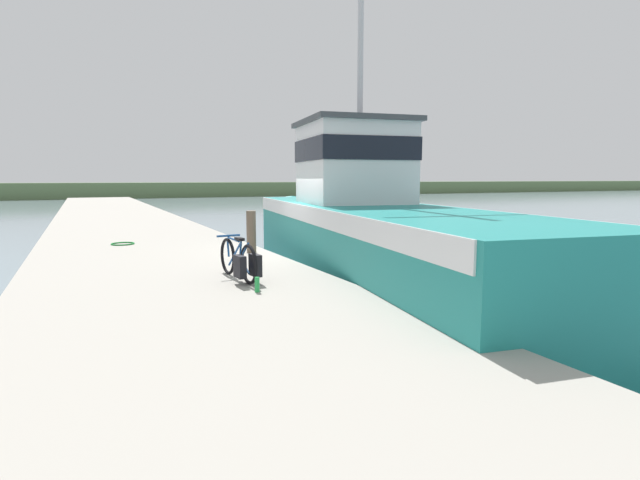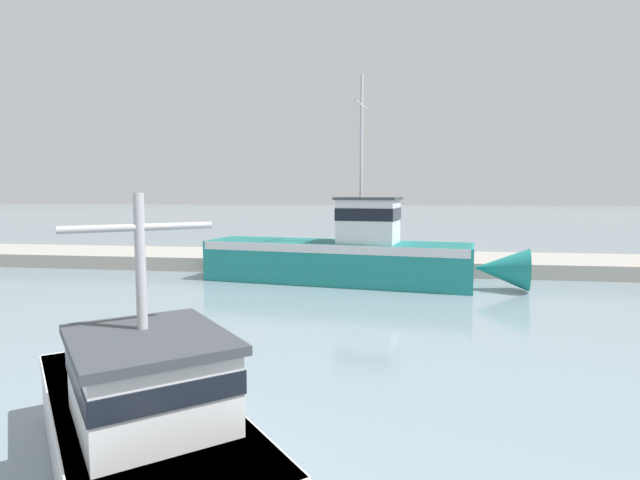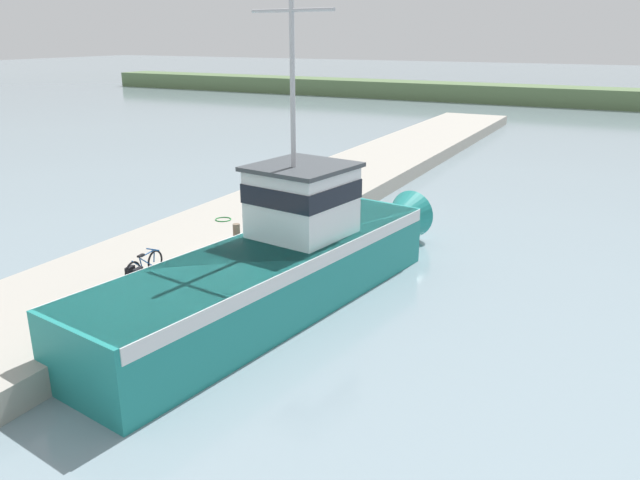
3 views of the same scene
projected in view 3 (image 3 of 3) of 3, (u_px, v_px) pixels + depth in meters
The scene contains 7 objects.
ground_plane at pixel (273, 284), 19.53m from camera, with size 320.00×320.00×0.00m, color gray.
dock_pier at pixel (182, 255), 20.97m from camera, with size 5.30×80.00×0.73m, color #A39E93.
fishing_boat_main at pixel (285, 259), 17.77m from camera, with size 4.83×14.65×9.39m.
bicycle_touring at pixel (141, 269), 17.82m from camera, with size 0.51×1.69×0.75m.
mooring_post at pixel (237, 239), 19.87m from camera, with size 0.23×0.23×1.01m, color brown.
hose_coil at pixel (223, 219), 23.69m from camera, with size 0.61×0.61×0.04m, color #197A2D.
water_bottle_by_bike at pixel (116, 287), 17.08m from camera, with size 0.08×0.08×0.24m, color green.
Camera 3 is at (9.62, -15.40, 7.48)m, focal length 35.00 mm.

